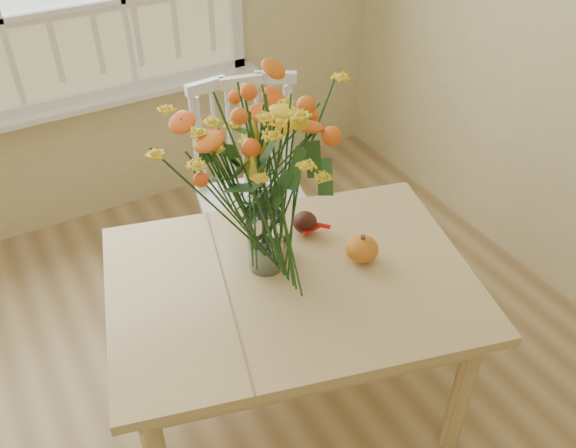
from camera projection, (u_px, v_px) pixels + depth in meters
dining_table at (291, 297)px, 2.14m from camera, size 1.42×1.17×0.66m
windsor_chair at (251, 184)px, 2.72m from camera, size 0.55×0.54×1.00m
flower_vase at (263, 164)px, 1.88m from camera, size 0.58×0.58×0.69m
pumpkin at (362, 250)px, 2.13m from camera, size 0.12×0.12×0.09m
turkey_figurine at (279, 243)px, 2.17m from camera, size 0.08×0.06×0.10m
dark_gourd at (305, 223)px, 2.26m from camera, size 0.13×0.11×0.08m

